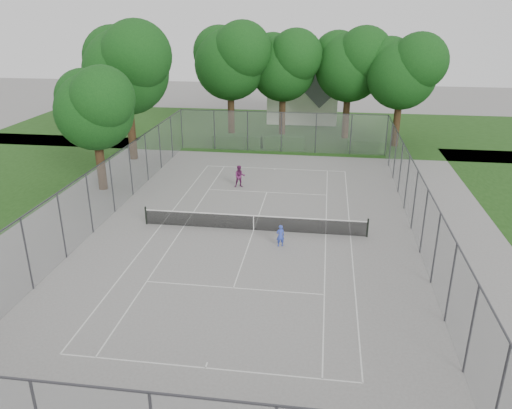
# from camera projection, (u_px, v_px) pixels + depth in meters

# --- Properties ---
(ground) EXTENTS (120.00, 120.00, 0.00)m
(ground) POSITION_uv_depth(u_px,v_px,m) (254.00, 230.00, 28.61)
(ground) COLOR slate
(ground) RESTS_ON ground
(grass_far) EXTENTS (60.00, 20.00, 0.00)m
(grass_far) POSITION_uv_depth(u_px,v_px,m) (289.00, 129.00, 52.56)
(grass_far) COLOR #1A3E11
(grass_far) RESTS_ON ground
(court_markings) EXTENTS (11.03, 23.83, 0.01)m
(court_markings) POSITION_uv_depth(u_px,v_px,m) (254.00, 230.00, 28.61)
(court_markings) COLOR silver
(court_markings) RESTS_ON ground
(tennis_net) EXTENTS (12.87, 0.10, 1.10)m
(tennis_net) POSITION_uv_depth(u_px,v_px,m) (254.00, 222.00, 28.42)
(tennis_net) COLOR black
(tennis_net) RESTS_ON ground
(perimeter_fence) EXTENTS (18.08, 34.08, 3.52)m
(perimeter_fence) POSITION_uv_depth(u_px,v_px,m) (254.00, 201.00, 27.94)
(perimeter_fence) COLOR #38383D
(perimeter_fence) RESTS_ON ground
(tree_far_left) EXTENTS (7.63, 6.97, 10.98)m
(tree_far_left) POSITION_uv_depth(u_px,v_px,m) (231.00, 58.00, 46.20)
(tree_far_left) COLOR #311F11
(tree_far_left) RESTS_ON ground
(tree_far_midleft) EXTENTS (7.14, 6.52, 10.26)m
(tree_far_midleft) POSITION_uv_depth(u_px,v_px,m) (284.00, 63.00, 47.08)
(tree_far_midleft) COLOR #311F11
(tree_far_midleft) RESTS_ON ground
(tree_far_midright) EXTENTS (7.31, 6.67, 10.51)m
(tree_far_midright) POSITION_uv_depth(u_px,v_px,m) (351.00, 62.00, 46.28)
(tree_far_midright) COLOR #311F11
(tree_far_midright) RESTS_ON ground
(tree_far_right) EXTENTS (7.03, 6.42, 10.10)m
(tree_far_right) POSITION_uv_depth(u_px,v_px,m) (403.00, 69.00, 43.54)
(tree_far_right) COLOR #311F11
(tree_far_right) RESTS_ON ground
(tree_side_back) EXTENTS (7.81, 7.13, 11.22)m
(tree_side_back) POSITION_uv_depth(u_px,v_px,m) (126.00, 65.00, 39.34)
(tree_side_back) COLOR #311F11
(tree_side_back) RESTS_ON ground
(tree_side_front) EXTENTS (5.98, 5.46, 8.60)m
(tree_side_front) POSITION_uv_depth(u_px,v_px,m) (94.00, 105.00, 32.96)
(tree_side_front) COLOR #311F11
(tree_side_front) RESTS_ON ground
(hedge_left) EXTENTS (4.39, 1.32, 1.10)m
(hedge_left) POSITION_uv_depth(u_px,v_px,m) (237.00, 141.00, 45.59)
(hedge_left) COLOR #1D4415
(hedge_left) RESTS_ON ground
(hedge_mid) EXTENTS (3.66, 1.05, 1.15)m
(hedge_mid) POSITION_uv_depth(u_px,v_px,m) (284.00, 142.00, 45.14)
(hedge_mid) COLOR #1D4415
(hedge_mid) RESTS_ON ground
(hedge_right) EXTENTS (3.25, 1.19, 0.97)m
(hedge_right) POSITION_uv_depth(u_px,v_px,m) (366.00, 146.00, 44.30)
(hedge_right) COLOR #1D4415
(hedge_right) RESTS_ON ground
(house) EXTENTS (7.55, 5.85, 9.40)m
(house) POSITION_uv_depth(u_px,v_px,m) (304.00, 86.00, 55.34)
(house) COLOR silver
(house) RESTS_ON ground
(girl_player) EXTENTS (0.52, 0.43, 1.22)m
(girl_player) POSITION_uv_depth(u_px,v_px,m) (280.00, 236.00, 26.50)
(girl_player) COLOR blue
(girl_player) RESTS_ON ground
(woman_player) EXTENTS (0.90, 0.78, 1.59)m
(woman_player) POSITION_uv_depth(u_px,v_px,m) (240.00, 176.00, 35.24)
(woman_player) COLOR #632152
(woman_player) RESTS_ON ground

